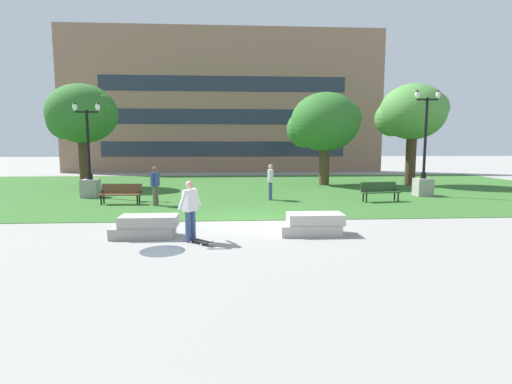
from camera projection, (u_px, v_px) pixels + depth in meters
name	position (u px, v px, depth m)	size (l,w,h in m)	color
ground_plane	(250.00, 221.00, 14.11)	(140.00, 140.00, 0.00)	gray
grass_lawn	(242.00, 189.00, 24.02)	(40.00, 20.00, 0.02)	#336628
concrete_block_center	(146.00, 227.00, 11.65)	(1.91, 0.90, 0.64)	#9E9991
concrete_block_left	(312.00, 224.00, 11.99)	(1.89, 0.90, 0.64)	#B2ADA3
person_skateboarder	(190.00, 207.00, 11.05)	(0.61, 0.99, 1.71)	#384C7A
skateboard	(199.00, 241.00, 10.91)	(0.85, 0.88, 0.14)	black
puddle	(163.00, 251.00, 10.16)	(1.15, 1.15, 0.01)	#47515B
park_bench_near_left	(121.00, 193.00, 17.86)	(1.83, 0.64, 0.90)	brown
park_bench_near_right	(380.00, 190.00, 18.65)	(1.85, 0.77, 0.90)	#284723
lamp_post_right	(423.00, 175.00, 20.63)	(1.32, 0.80, 5.41)	gray
lamp_post_center	(90.00, 178.00, 20.08)	(1.32, 0.80, 4.75)	gray
tree_far_right	(81.00, 115.00, 24.17)	(4.38, 4.18, 6.27)	#42301E
tree_near_right	(324.00, 123.00, 25.72)	(4.65, 4.43, 5.96)	#4C3823
tree_far_left	(412.00, 113.00, 25.49)	(4.36, 4.15, 6.48)	#42301E
person_bystander_near_lawn	(270.00, 180.00, 19.10)	(0.32, 0.66, 1.71)	#384C7A
person_bystander_far_lawn	(155.00, 184.00, 17.38)	(0.35, 0.68, 1.71)	brown
building_facade_distant	(224.00, 101.00, 37.49)	(30.32, 1.03, 13.40)	#8E6B56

